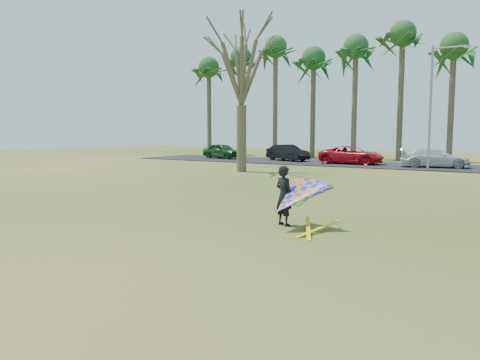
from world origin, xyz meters
The scene contains 16 objects.
ground centered at (0.00, 0.00, 0.00)m, with size 100.00×100.00×0.00m, color #254C10.
parking_strip centered at (0.00, 25.00, 0.03)m, with size 46.00×7.00×0.06m, color black.
palm_0 centered at (-22.00, 31.00, 9.17)m, with size 4.84×4.84×10.84m.
palm_1 centered at (-18.00, 31.00, 9.85)m, with size 4.84×4.84×11.54m.
palm_2 centered at (-14.00, 31.00, 10.52)m, with size 4.84×4.84×12.24m.
palm_3 centered at (-10.00, 31.00, 9.17)m, with size 4.84×4.84×10.84m.
palm_4 centered at (-6.00, 31.00, 9.85)m, with size 4.84×4.84×11.54m.
palm_5 centered at (-2.00, 31.00, 10.52)m, with size 4.84×4.84×12.24m.
palm_6 centered at (2.00, 31.00, 9.17)m, with size 4.84×4.84×10.84m.
bare_tree_left centered at (-8.00, 15.00, 6.92)m, with size 6.60×6.60×9.70m.
streetlight centered at (2.16, 22.00, 4.46)m, with size 2.28×0.18×8.00m.
car_0 centered at (-16.25, 25.04, 0.74)m, with size 1.61×4.01×1.36m, color #183D1E.
car_1 centered at (-9.78, 25.28, 0.74)m, with size 1.44×4.12×1.36m, color black.
car_2 centered at (-4.01, 24.58, 0.74)m, with size 2.25×4.88×1.36m, color red.
car_3 centered at (2.00, 24.37, 0.73)m, with size 1.87×4.60×1.33m, color silver.
kite_flyer centered at (2.32, 1.03, 0.85)m, with size 2.13×2.39×2.02m.
Camera 1 is at (7.69, -10.33, 2.67)m, focal length 35.00 mm.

